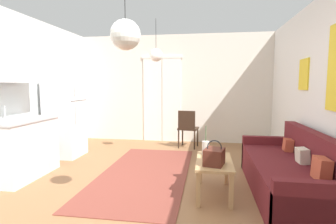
# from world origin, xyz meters

# --- Properties ---
(ground_plane) EXTENTS (5.28, 7.23, 0.10)m
(ground_plane) POSITION_xyz_m (0.00, 0.00, -0.05)
(ground_plane) COLOR #8E603D
(wall_back) EXTENTS (4.88, 0.13, 2.63)m
(wall_back) POSITION_xyz_m (-0.01, 3.36, 1.31)
(wall_back) COLOR silver
(wall_back) RESTS_ON ground_plane
(area_rug) EXTENTS (1.35, 2.93, 0.01)m
(area_rug) POSITION_xyz_m (-0.13, 0.87, 0.01)
(area_rug) COLOR brown
(area_rug) RESTS_ON ground_plane
(couch) EXTENTS (0.82, 2.14, 0.82)m
(couch) POSITION_xyz_m (1.93, 0.36, 0.27)
(couch) COLOR #5B191E
(couch) RESTS_ON ground_plane
(coffee_table) EXTENTS (0.45, 0.85, 0.45)m
(coffee_table) POSITION_xyz_m (0.94, 0.23, 0.38)
(coffee_table) COLOR tan
(coffee_table) RESTS_ON ground_plane
(bamboo_vase) EXTENTS (0.10, 0.10, 0.41)m
(bamboo_vase) POSITION_xyz_m (0.82, 0.49, 0.54)
(bamboo_vase) COLOR beige
(bamboo_vase) RESTS_ON coffee_table
(handbag) EXTENTS (0.28, 0.32, 0.30)m
(handbag) POSITION_xyz_m (0.93, 0.05, 0.55)
(handbag) COLOR #512319
(handbag) RESTS_ON coffee_table
(refrigerator) EXTENTS (0.63, 0.63, 1.59)m
(refrigerator) POSITION_xyz_m (-1.93, 1.64, 0.79)
(refrigerator) COLOR white
(refrigerator) RESTS_ON ground_plane
(kitchen_counter) EXTENTS (0.64, 1.10, 2.11)m
(kitchen_counter) POSITION_xyz_m (-2.01, 0.43, 0.79)
(kitchen_counter) COLOR silver
(kitchen_counter) RESTS_ON ground_plane
(accent_chair) EXTENTS (0.48, 0.46, 0.85)m
(accent_chair) POSITION_xyz_m (0.41, 2.66, 0.48)
(accent_chair) COLOR black
(accent_chair) RESTS_ON ground_plane
(pendant_lamp_near) EXTENTS (0.29, 0.29, 0.89)m
(pendant_lamp_near) POSITION_xyz_m (0.05, -0.60, 1.89)
(pendant_lamp_near) COLOR black
(pendant_lamp_far) EXTENTS (0.24, 0.24, 0.79)m
(pendant_lamp_far) POSITION_xyz_m (-0.13, 1.77, 1.97)
(pendant_lamp_far) COLOR black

